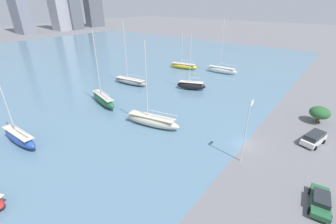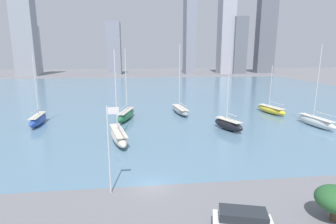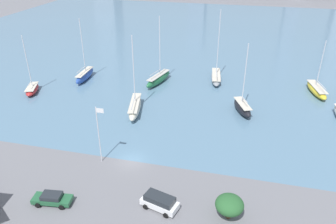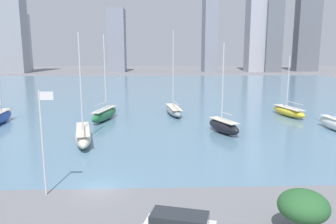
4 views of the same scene
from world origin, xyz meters
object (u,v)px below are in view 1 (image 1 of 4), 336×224
Objects in this scene: sailboat_black at (191,85)px; sailboat_yellow at (183,66)px; flag_pole at (246,130)px; sailboat_cream at (152,121)px; sailboat_white at (222,70)px; sailboat_green at (103,99)px; sailboat_gray at (130,81)px; parked_suv_white at (314,138)px; sailboat_blue at (19,137)px; parked_sedan_green at (320,201)px.

sailboat_yellow is at bearing 17.11° from sailboat_black.
sailboat_cream is (-0.38, 16.60, -4.01)m from flag_pole.
sailboat_white is 39.24m from sailboat_green.
sailboat_yellow is at bearing -13.58° from sailboat_gray.
sailboat_yellow reaches higher than flag_pole.
sailboat_black is 2.67× the size of parked_suv_white.
sailboat_white is at bearing -10.76° from sailboat_blue.
sailboat_blue is 46.64m from parked_suv_white.
parked_sedan_green is (-13.54, -2.50, -0.23)m from parked_suv_white.
flag_pole is 0.60× the size of sailboat_green.
parked_suv_white is at bearing -132.52° from sailboat_yellow.
sailboat_yellow is (52.86, 4.74, -0.21)m from sailboat_blue.
sailboat_green reaches higher than parked_sedan_green.
sailboat_white reaches higher than parked_suv_white.
sailboat_white is 3.16× the size of parked_suv_white.
sailboat_gray reaches higher than flag_pole.
sailboat_green is at bearing 129.66° from sailboat_black.
parked_sedan_green is (-2.02, -26.50, -0.31)m from sailboat_cream.
sailboat_yellow is (35.76, 17.58, -0.16)m from sailboat_cream.
sailboat_black is at bearing -73.39° from sailboat_gray.
sailboat_yellow is at bearing 18.95° from sailboat_green.
sailboat_white reaches higher than sailboat_yellow.
flag_pole is 17.09m from sailboat_cream.
sailboat_blue is 0.88× the size of sailboat_gray.
sailboat_yellow is at bearing -14.66° from parked_suv_white.
sailboat_yellow is 2.28× the size of parked_suv_white.
sailboat_blue reaches higher than sailboat_yellow.
sailboat_black is 30.00m from parked_suv_white.
flag_pole is at bearing -148.27° from sailboat_yellow.
sailboat_cream is 24.18m from sailboat_gray.
sailboat_gray is at bearing 70.19° from flag_pole.
parked_suv_white is at bearing -59.90° from sailboat_green.
sailboat_white is (38.31, 21.68, -4.02)m from flag_pole.
sailboat_black is at bearing 0.24° from sailboat_cream.
sailboat_gray is at bearing 12.92° from parked_suv_white.
sailboat_yellow is 48.13m from parked_suv_white.
sailboat_black is 38.38m from parked_sedan_green.
sailboat_white is at bearing 0.08° from sailboat_green.
parked_sedan_green is at bearing -148.64° from sailboat_black.
sailboat_cream is 39.01m from sailboat_white.
sailboat_white is 51.52m from parked_sedan_green.
parked_suv_white is at bearing -99.97° from sailboat_gray.
sailboat_gray reaches higher than parked_sedan_green.
parked_suv_white is (-8.87, -28.66, -0.12)m from sailboat_black.
sailboat_cream is at bearing -166.10° from sailboat_yellow.
sailboat_green is at bearing 172.13° from sailboat_yellow.
sailboat_green reaches higher than sailboat_blue.
sailboat_green reaches higher than sailboat_cream.
sailboat_black is at bearing -43.09° from parked_sedan_green.
sailboat_blue is 53.07m from sailboat_yellow.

